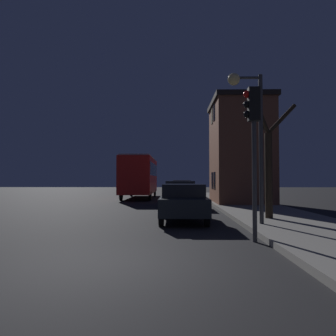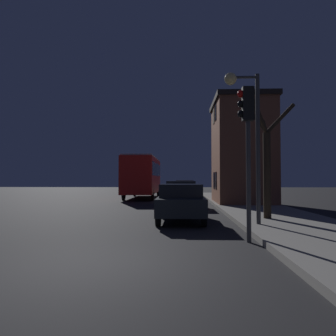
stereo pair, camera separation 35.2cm
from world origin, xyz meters
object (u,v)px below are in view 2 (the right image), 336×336
object	(u,v)px
bus	(143,174)
car_near_lane	(181,202)
car_mid_lane	(181,193)
bare_tree	(267,158)
streetlamp	(246,117)
car_far_lane	(185,188)
traffic_light	(247,130)

from	to	relation	value
bus	car_near_lane	size ratio (longest dim) A/B	2.36
bus	car_mid_lane	world-z (taller)	bus
bus	car_mid_lane	distance (m)	9.39
bare_tree	car_mid_lane	distance (m)	8.05
bare_tree	streetlamp	bearing A→B (deg)	-123.96
car_mid_lane	car_far_lane	bearing A→B (deg)	88.16
bare_tree	car_far_lane	bearing A→B (deg)	99.84
streetlamp	car_far_lane	xyz separation A→B (m)	(-1.90, 18.76, -2.94)
streetlamp	bare_tree	bearing A→B (deg)	56.04
bus	car_mid_lane	xyz separation A→B (m)	(3.36, -8.67, -1.29)
car_far_lane	bus	bearing A→B (deg)	-160.03
bus	car_near_lane	bearing A→B (deg)	-77.88
bus	car_far_lane	distance (m)	4.13
car_far_lane	bare_tree	bearing A→B (deg)	-80.16
traffic_light	car_near_lane	xyz separation A→B (m)	(-1.76, 4.06, -2.18)
traffic_light	bus	size ratio (longest dim) A/B	0.44
bus	car_far_lane	bearing A→B (deg)	19.97
car_far_lane	traffic_light	bearing A→B (deg)	-86.07
streetlamp	traffic_light	xyz separation A→B (m)	(-0.45, -2.35, -0.79)
bare_tree	car_near_lane	bearing A→B (deg)	177.92
car_near_lane	car_mid_lane	size ratio (longest dim) A/B	0.84
bare_tree	car_near_lane	world-z (taller)	bare_tree
streetlamp	traffic_light	world-z (taller)	streetlamp
bare_tree	car_far_lane	world-z (taller)	bare_tree
traffic_light	bare_tree	size ratio (longest dim) A/B	0.87
bus	car_mid_lane	size ratio (longest dim) A/B	1.99
car_mid_lane	bare_tree	bearing A→B (deg)	-65.26
bare_tree	car_mid_lane	size ratio (longest dim) A/B	1.01
car_near_lane	car_far_lane	bearing A→B (deg)	88.96
bare_tree	traffic_light	bearing A→B (deg)	-111.14
car_near_lane	car_mid_lane	bearing A→B (deg)	90.11
traffic_light	bus	distance (m)	20.44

